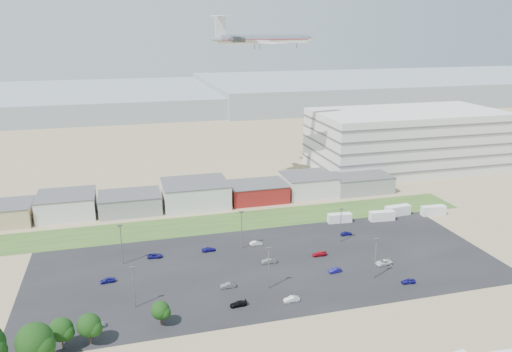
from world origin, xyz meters
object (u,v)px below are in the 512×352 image
object	(u,v)px
parked_car_3	(238,304)
parked_car_7	(269,261)
parked_car_4	(228,285)
parked_car_2	(408,281)
box_trailer_a	(340,218)
parked_car_6	(209,249)
parked_car_13	(292,299)
parked_car_9	(155,256)
airliner	(264,39)
parked_car_0	(384,262)
parked_car_8	(346,233)
parked_car_12	(319,254)
parked_car_1	(335,270)
parked_car_10	(97,325)
parked_car_11	(256,243)
parked_car_5	(108,280)

from	to	relation	value
parked_car_3	parked_car_7	size ratio (longest dim) A/B	0.97
parked_car_4	parked_car_3	bearing A→B (deg)	1.35
parked_car_4	parked_car_2	bearing A→B (deg)	75.83
box_trailer_a	parked_car_6	distance (m)	44.85
parked_car_13	parked_car_7	bearing A→B (deg)	173.63
parked_car_4	parked_car_9	world-z (taller)	parked_car_4
airliner	parked_car_0	size ratio (longest dim) A/B	9.85
parked_car_8	parked_car_9	size ratio (longest dim) A/B	0.88
box_trailer_a	parked_car_12	size ratio (longest dim) A/B	1.92
airliner	parked_car_13	distance (m)	106.27
parked_car_1	parked_car_8	world-z (taller)	parked_car_8
parked_car_8	parked_car_10	bearing A→B (deg)	109.82
airliner	parked_car_12	xyz separation A→B (m)	(-4.49, -69.04, -54.46)
parked_car_9	parked_car_0	bearing A→B (deg)	-103.32
parked_car_11	parked_car_13	distance (m)	31.29
box_trailer_a	parked_car_12	bearing A→B (deg)	-122.03
parked_car_7	parked_car_11	xyz separation A→B (m)	(-0.29, 11.73, -0.05)
airliner	parked_car_6	xyz separation A→B (m)	(-32.70, -58.35, -54.47)
airliner	parked_car_3	bearing A→B (deg)	-121.25
parked_car_4	parked_car_12	size ratio (longest dim) A/B	0.94
parked_car_4	parked_car_6	world-z (taller)	parked_car_4
parked_car_1	parked_car_5	world-z (taller)	parked_car_5
parked_car_6	parked_car_12	distance (m)	30.17
parked_car_7	parked_car_9	distance (m)	30.63
parked_car_2	parked_car_6	bearing A→B (deg)	-119.32
parked_car_10	parked_car_13	size ratio (longest dim) A/B	1.08
parked_car_3	parked_car_1	bearing A→B (deg)	103.95
parked_car_6	parked_car_11	distance (m)	13.63
airliner	parked_car_7	bearing A→B (deg)	-116.71
parked_car_7	parked_car_11	bearing A→B (deg)	-176.36
parked_car_7	parked_car_13	xyz separation A→B (m)	(-0.61, -19.56, -0.05)
parked_car_13	parked_car_2	bearing A→B (deg)	86.22
parked_car_0	parked_car_1	world-z (taller)	parked_car_0
parked_car_3	parked_car_10	world-z (taller)	parked_car_10
parked_car_4	parked_car_7	world-z (taller)	parked_car_7
parked_car_2	parked_car_6	world-z (taller)	parked_car_2
parked_car_2	parked_car_8	distance (m)	30.68
airliner	parked_car_11	xyz separation A→B (m)	(-19.08, -57.90, -54.44)
parked_car_0	airliner	bearing A→B (deg)	-178.13
airliner	parked_car_11	distance (m)	81.73
airliner	parked_car_2	xyz separation A→B (m)	(10.39, -88.77, -54.45)
parked_car_3	parked_car_5	bearing A→B (deg)	-128.05
parked_car_1	parked_car_9	bearing A→B (deg)	-121.03
parked_car_4	parked_car_13	bearing A→B (deg)	49.97
airliner	parked_car_5	bearing A→B (deg)	-142.21
parked_car_0	parked_car_4	size ratio (longest dim) A/B	1.20
parked_car_12	parked_car_4	bearing A→B (deg)	-67.20
parked_car_12	parked_car_6	bearing A→B (deg)	-108.57
parked_car_0	parked_car_12	bearing A→B (deg)	-128.43
parked_car_5	parked_car_9	bearing A→B (deg)	127.08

